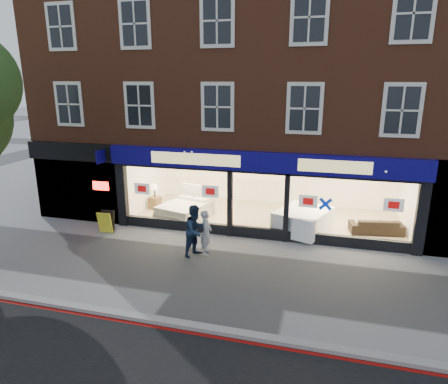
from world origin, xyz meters
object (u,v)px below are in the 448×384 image
at_px(mattress_stack, 303,220).
at_px(a_board, 106,222).
at_px(pedestrian_grey, 206,232).
at_px(pedestrian_blue, 196,230).
at_px(display_bed, 185,209).
at_px(sofa, 376,226).

xyz_separation_m(mattress_stack, a_board, (-7.33, -1.93, -0.09)).
relative_size(mattress_stack, pedestrian_grey, 1.67).
bearing_deg(pedestrian_blue, pedestrian_grey, -31.67).
xyz_separation_m(pedestrian_grey, pedestrian_blue, (-0.31, -0.20, 0.11)).
relative_size(display_bed, a_board, 2.86).
bearing_deg(pedestrian_grey, sofa, -70.47).
relative_size(mattress_stack, a_board, 2.98).
distance_m(mattress_stack, sofa, 2.76).
distance_m(mattress_stack, pedestrian_blue, 4.47).
relative_size(a_board, pedestrian_grey, 0.56).
relative_size(display_bed, pedestrian_grey, 1.61).
distance_m(a_board, pedestrian_grey, 4.41).
relative_size(sofa, pedestrian_grey, 1.26).
distance_m(sofa, pedestrian_blue, 6.97).
height_order(display_bed, pedestrian_blue, pedestrian_blue).
bearing_deg(display_bed, pedestrian_blue, -48.69).
bearing_deg(pedestrian_blue, display_bed, 51.88).
distance_m(mattress_stack, a_board, 7.58).
relative_size(sofa, pedestrian_blue, 1.10).
bearing_deg(pedestrian_grey, display_bed, 21.52).
xyz_separation_m(display_bed, pedestrian_blue, (1.61, -3.30, 0.45)).
bearing_deg(a_board, display_bed, 40.16).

